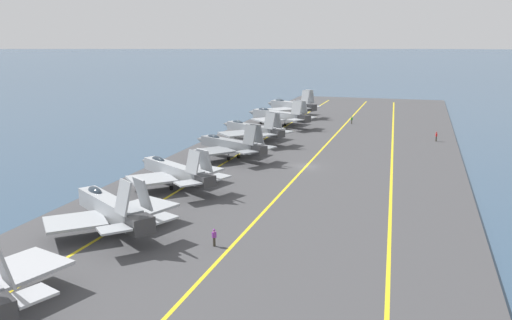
{
  "coord_description": "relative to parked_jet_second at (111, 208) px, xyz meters",
  "views": [
    {
      "loc": [
        -78.64,
        -16.04,
        19.39
      ],
      "look_at": [
        -8.66,
        5.31,
        2.9
      ],
      "focal_mm": 38.0,
      "sensor_mm": 36.0,
      "label": 1
    }
  ],
  "objects": [
    {
      "name": "crew_purple_vest",
      "position": [
        -0.88,
        -11.42,
        -1.45
      ],
      "size": [
        0.44,
        0.46,
        1.7
      ],
      "color": "#383328",
      "rests_on": "carrier_deck"
    },
    {
      "name": "crew_red_vest",
      "position": [
        60.64,
        -32.25,
        -1.38
      ],
      "size": [
        0.43,
        0.34,
        1.81
      ],
      "color": "#383328",
      "rests_on": "carrier_deck"
    },
    {
      "name": "parked_jet_seventh",
      "position": [
        85.33,
        1.7,
        0.31
      ],
      "size": [
        13.87,
        15.11,
        6.87
      ],
      "color": "#9EA3A8",
      "rests_on": "carrier_deck"
    },
    {
      "name": "deck_stripe_edge_line",
      "position": [
        33.39,
        -0.36,
        -2.38
      ],
      "size": [
        180.89,
        2.47,
        0.01
      ],
      "primitive_type": "cube",
      "rotation": [
        0.0,
        0.0,
        -0.01
      ],
      "color": "yellow",
      "rests_on": "carrier_deck"
    },
    {
      "name": "parked_jet_third",
      "position": [
        16.78,
        0.88,
        -0.17
      ],
      "size": [
        13.27,
        15.68,
        5.83
      ],
      "color": "#9EA3A8",
      "rests_on": "carrier_deck"
    },
    {
      "name": "carrier_deck",
      "position": [
        33.39,
        -12.99,
        -2.58
      ],
      "size": [
        201.0,
        45.95,
        0.4
      ],
      "primitive_type": "cube",
      "color": "#424244",
      "rests_on": "ground"
    },
    {
      "name": "parked_jet_fifth",
      "position": [
        50.02,
        0.72,
        0.05
      ],
      "size": [
        13.52,
        16.02,
        6.1
      ],
      "color": "gray",
      "rests_on": "carrier_deck"
    },
    {
      "name": "parked_jet_sixth",
      "position": [
        69.18,
        0.78,
        -0.0
      ],
      "size": [
        13.1,
        17.13,
        6.14
      ],
      "color": "#9EA3A8",
      "rests_on": "carrier_deck"
    },
    {
      "name": "parked_jet_fourth",
      "position": [
        35.04,
        -0.2,
        -0.08
      ],
      "size": [
        12.61,
        15.25,
        6.15
      ],
      "color": "gray",
      "rests_on": "carrier_deck"
    },
    {
      "name": "ground_plane",
      "position": [
        33.39,
        -12.99,
        -2.78
      ],
      "size": [
        2000.0,
        2000.0,
        0.0
      ],
      "primitive_type": "plane",
      "color": "#334C66"
    },
    {
      "name": "crew_green_vest",
      "position": [
        77.61,
        -14.29,
        -1.45
      ],
      "size": [
        0.31,
        0.41,
        1.7
      ],
      "color": "#4C473D",
      "rests_on": "carrier_deck"
    },
    {
      "name": "parked_jet_second",
      "position": [
        0.0,
        0.0,
        0.0
      ],
      "size": [
        13.48,
        14.86,
        6.44
      ],
      "color": "#9EA3A8",
      "rests_on": "carrier_deck"
    },
    {
      "name": "deck_stripe_foul_line",
      "position": [
        33.39,
        -25.63,
        -2.38
      ],
      "size": [
        180.7,
        9.18,
        0.01
      ],
      "primitive_type": "cube",
      "rotation": [
        0.0,
        0.0,
        0.05
      ],
      "color": "yellow",
      "rests_on": "carrier_deck"
    },
    {
      "name": "deck_stripe_centerline",
      "position": [
        33.39,
        -12.99,
        -2.38
      ],
      "size": [
        180.9,
        0.36,
        0.01
      ],
      "primitive_type": "cube",
      "color": "yellow",
      "rests_on": "carrier_deck"
    }
  ]
}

